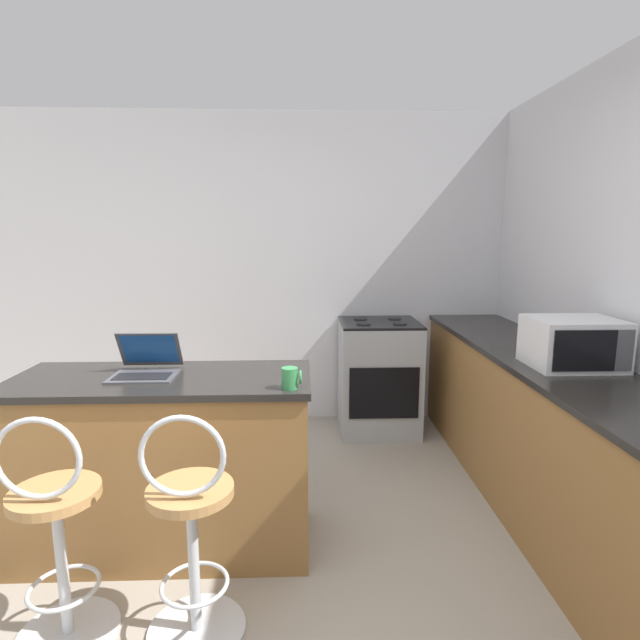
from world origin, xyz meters
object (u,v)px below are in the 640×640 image
object	(u,v)px
bar_stool_far	(191,534)
microwave	(573,343)
laptop	(146,364)
mug_green	(291,378)
stove_range	(378,376)
bar_stool_near	(57,537)

from	to	relation	value
bar_stool_far	microwave	bearing A→B (deg)	21.14
laptop	microwave	bearing A→B (deg)	1.71
mug_green	laptop	bearing A→B (deg)	160.52
microwave	stove_range	bearing A→B (deg)	120.30
laptop	microwave	size ratio (longest dim) A/B	0.70
microwave	bar_stool_near	bearing A→B (deg)	-163.16
bar_stool_far	stove_range	distance (m)	2.37
bar_stool_far	microwave	distance (m)	2.10
bar_stool_near	stove_range	distance (m)	2.65
microwave	mug_green	bearing A→B (deg)	-167.70
stove_range	mug_green	distance (m)	1.92
bar_stool_near	laptop	world-z (taller)	laptop
bar_stool_near	mug_green	bearing A→B (deg)	23.83
bar_stool_near	bar_stool_far	size ratio (longest dim) A/B	1.00
bar_stool_near	stove_range	world-z (taller)	bar_stool_near
bar_stool_near	laptop	size ratio (longest dim) A/B	3.11
bar_stool_near	laptop	bearing A→B (deg)	75.02
laptop	mug_green	bearing A→B (deg)	-19.48
bar_stool_near	mug_green	world-z (taller)	mug_green
stove_range	mug_green	world-z (taller)	mug_green
microwave	stove_range	distance (m)	1.72
bar_stool_near	mug_green	distance (m)	1.12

